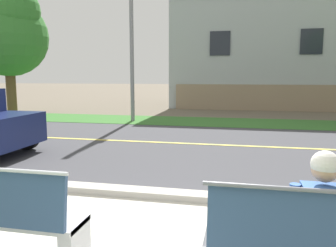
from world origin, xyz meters
TOP-DOWN VIEW (x-y plane):
  - ground_plane at (0.00, 8.00)m, footprint 140.00×140.00m
  - curb_edge at (0.00, 2.35)m, footprint 44.00×0.30m
  - street_asphalt at (0.00, 6.50)m, footprint 52.00×8.00m
  - road_centre_line at (0.00, 6.50)m, footprint 48.00×0.14m
  - far_verge_grass at (0.00, 11.11)m, footprint 48.00×2.80m
  - seated_person_blue at (1.54, 0.47)m, footprint 0.52×0.68m
  - streetlamp at (-3.44, 10.92)m, footprint 0.24×2.10m
  - shade_tree_far_left at (-9.73, 11.63)m, footprint 3.67×3.67m
  - garden_wall at (3.83, 16.37)m, footprint 13.00×0.36m
  - house_across_street at (2.07, 19.57)m, footprint 11.20×6.91m

SIDE VIEW (x-z plane):
  - ground_plane at x=0.00m, z-range 0.00..0.00m
  - street_asphalt at x=0.00m, z-range 0.00..0.01m
  - far_verge_grass at x=0.00m, z-range 0.00..0.02m
  - road_centre_line at x=0.00m, z-range 0.01..0.01m
  - curb_edge at x=0.00m, z-range 0.00..0.11m
  - seated_person_blue at x=1.54m, z-range 0.05..1.30m
  - garden_wall at x=3.83m, z-range 0.00..1.40m
  - house_across_street at x=2.07m, z-range 0.05..7.22m
  - streetlamp at x=-3.44m, z-range 0.50..7.16m
  - shade_tree_far_left at x=-9.73m, z-range 0.90..6.96m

